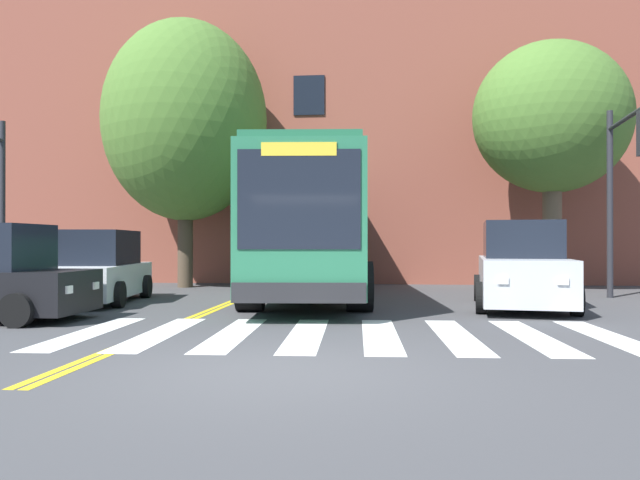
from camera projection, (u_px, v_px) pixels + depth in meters
The scene contains 12 objects.
ground_plane at pixel (274, 371), 7.10m from camera, with size 120.00×120.00×0.00m, color #424244.
crosswalk at pixel (343, 335), 9.87m from camera, with size 8.90×4.06×0.01m.
lane_line_yellow_inner at pixel (284, 280), 24.10m from camera, with size 0.12×36.00×0.01m, color gold.
lane_line_yellow_outer at pixel (288, 280), 24.08m from camera, with size 0.12×36.00×0.01m, color gold.
city_bus at pixel (311, 227), 16.85m from camera, with size 3.46×11.83×3.52m.
car_white_near_lane at pixel (96, 269), 15.19m from camera, with size 2.44×4.37×1.76m.
car_silver_far_lane at pixel (522, 269), 14.02m from camera, with size 2.52×4.87×1.94m.
car_teal_behind_bus at pixel (316, 251), 26.18m from camera, with size 2.31×4.76×2.31m.
traffic_light_near_corner at pixel (625, 168), 15.23m from camera, with size 0.51×3.13×4.96m.
street_tree_curbside_large at pixel (552, 119), 18.81m from camera, with size 5.90×5.50×7.53m.
street_tree_curbside_small at pixel (185, 121), 20.37m from camera, with size 6.79×6.89×8.71m.
building_facade at pixel (318, 123), 25.26m from camera, with size 40.61×6.60×12.60m.
Camera 1 is at (1.19, -7.02, 1.47)m, focal length 35.00 mm.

